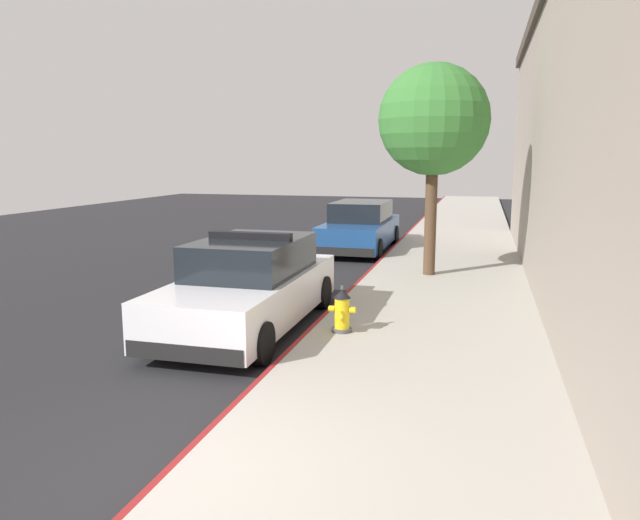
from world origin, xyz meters
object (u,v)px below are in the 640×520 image
at_px(parked_car_silver_ahead, 360,227).
at_px(fire_hydrant, 342,311).
at_px(street_tree, 434,121).
at_px(police_cruiser, 250,286).

height_order(parked_car_silver_ahead, fire_hydrant, parked_car_silver_ahead).
bearing_deg(street_tree, fire_hydrant, -100.16).
xyz_separation_m(fire_hydrant, street_tree, (0.94, 5.22, 3.26)).
bearing_deg(fire_hydrant, police_cruiser, 167.94).
height_order(police_cruiser, parked_car_silver_ahead, police_cruiser).
distance_m(police_cruiser, fire_hydrant, 1.79).
bearing_deg(fire_hydrant, street_tree, 79.84).
bearing_deg(parked_car_silver_ahead, street_tree, -59.30).
relative_size(police_cruiser, street_tree, 0.98).
distance_m(fire_hydrant, street_tree, 6.23).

